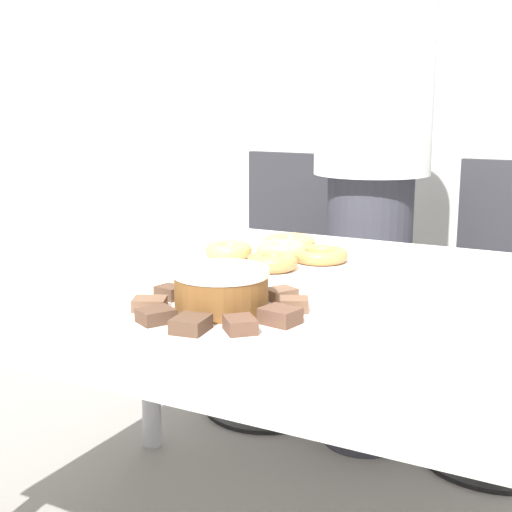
{
  "coord_description": "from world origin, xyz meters",
  "views": [
    {
      "loc": [
        0.63,
        -1.22,
        1.06
      ],
      "look_at": [
        -0.01,
        -0.04,
        0.78
      ],
      "focal_mm": 50.0,
      "sensor_mm": 36.0,
      "label": 1
    }
  ],
  "objects_px": {
    "office_chair_left": "(276,289)",
    "napkin": "(62,270)",
    "person_standing": "(372,155)",
    "plate_donuts": "(282,262)",
    "plate_cake": "(222,313)",
    "frosted_cake": "(222,289)",
    "office_chair_right": "(506,320)"
  },
  "relations": [
    {
      "from": "office_chair_left",
      "to": "plate_cake",
      "type": "height_order",
      "value": "office_chair_left"
    },
    {
      "from": "plate_cake",
      "to": "napkin",
      "type": "xyz_separation_m",
      "value": [
        -0.47,
        0.12,
        -0.0
      ]
    },
    {
      "from": "office_chair_left",
      "to": "plate_donuts",
      "type": "bearing_deg",
      "value": -58.24
    },
    {
      "from": "person_standing",
      "to": "plate_donuts",
      "type": "height_order",
      "value": "person_standing"
    },
    {
      "from": "office_chair_left",
      "to": "napkin",
      "type": "distance_m",
      "value": 1.13
    },
    {
      "from": "person_standing",
      "to": "office_chair_left",
      "type": "relative_size",
      "value": 1.93
    },
    {
      "from": "office_chair_right",
      "to": "plate_donuts",
      "type": "bearing_deg",
      "value": -111.78
    },
    {
      "from": "office_chair_left",
      "to": "office_chair_right",
      "type": "distance_m",
      "value": 0.78
    },
    {
      "from": "person_standing",
      "to": "office_chair_left",
      "type": "bearing_deg",
      "value": 161.11
    },
    {
      "from": "office_chair_right",
      "to": "person_standing",
      "type": "bearing_deg",
      "value": -158.75
    },
    {
      "from": "office_chair_left",
      "to": "plate_cake",
      "type": "xyz_separation_m",
      "value": [
        0.51,
        -1.21,
        0.3
      ]
    },
    {
      "from": "person_standing",
      "to": "office_chair_left",
      "type": "distance_m",
      "value": 0.64
    },
    {
      "from": "office_chair_right",
      "to": "plate_donuts",
      "type": "relative_size",
      "value": 2.32
    },
    {
      "from": "plate_donuts",
      "to": "napkin",
      "type": "height_order",
      "value": "plate_donuts"
    },
    {
      "from": "office_chair_left",
      "to": "plate_donuts",
      "type": "xyz_separation_m",
      "value": [
        0.42,
        -0.8,
        0.3
      ]
    },
    {
      "from": "office_chair_right",
      "to": "plate_donuts",
      "type": "xyz_separation_m",
      "value": [
        -0.36,
        -0.8,
        0.3
      ]
    },
    {
      "from": "frosted_cake",
      "to": "person_standing",
      "type": "bearing_deg",
      "value": 96.58
    },
    {
      "from": "napkin",
      "to": "frosted_cake",
      "type": "bearing_deg",
      "value": -14.07
    },
    {
      "from": "office_chair_right",
      "to": "plate_cake",
      "type": "height_order",
      "value": "office_chair_right"
    },
    {
      "from": "plate_cake",
      "to": "frosted_cake",
      "type": "xyz_separation_m",
      "value": [
        -0.0,
        -0.0,
        0.04
      ]
    },
    {
      "from": "office_chair_left",
      "to": "napkin",
      "type": "height_order",
      "value": "office_chair_left"
    },
    {
      "from": "plate_cake",
      "to": "plate_donuts",
      "type": "xyz_separation_m",
      "value": [
        -0.09,
        0.41,
        0.0
      ]
    },
    {
      "from": "plate_donuts",
      "to": "office_chair_right",
      "type": "bearing_deg",
      "value": 65.56
    },
    {
      "from": "office_chair_left",
      "to": "office_chair_right",
      "type": "relative_size",
      "value": 1.0
    },
    {
      "from": "person_standing",
      "to": "plate_cake",
      "type": "height_order",
      "value": "person_standing"
    },
    {
      "from": "person_standing",
      "to": "office_chair_left",
      "type": "height_order",
      "value": "person_standing"
    },
    {
      "from": "person_standing",
      "to": "napkin",
      "type": "xyz_separation_m",
      "value": [
        -0.34,
        -0.96,
        -0.2
      ]
    },
    {
      "from": "plate_cake",
      "to": "office_chair_left",
      "type": "bearing_deg",
      "value": 112.99
    },
    {
      "from": "plate_donuts",
      "to": "plate_cake",
      "type": "bearing_deg",
      "value": -77.31
    },
    {
      "from": "plate_donuts",
      "to": "frosted_cake",
      "type": "relative_size",
      "value": 2.43
    },
    {
      "from": "person_standing",
      "to": "napkin",
      "type": "height_order",
      "value": "person_standing"
    },
    {
      "from": "person_standing",
      "to": "plate_cake",
      "type": "xyz_separation_m",
      "value": [
        0.12,
        -1.07,
        -0.19
      ]
    }
  ]
}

